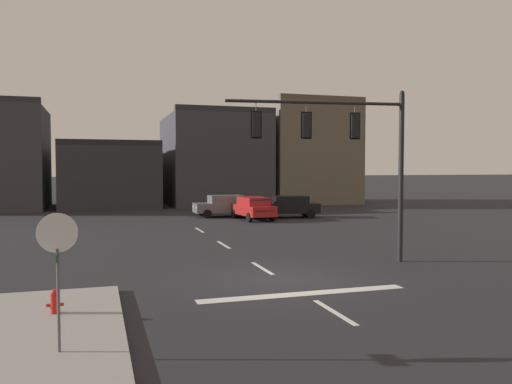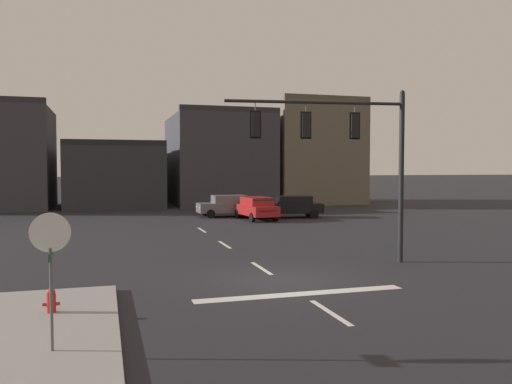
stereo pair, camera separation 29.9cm
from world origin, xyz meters
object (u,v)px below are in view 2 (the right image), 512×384
object	(u,v)px
signal_mast_near_side	(346,143)
car_lot_middle	(293,206)
stop_sign	(50,248)
car_lot_farside	(228,205)
car_lot_nearside	(256,208)
fire_hydrant	(51,305)

from	to	relation	value
signal_mast_near_side	car_lot_middle	size ratio (longest dim) A/B	1.49
stop_sign	car_lot_farside	distance (m)	28.79
signal_mast_near_side	stop_sign	world-z (taller)	signal_mast_near_side
car_lot_nearside	fire_hydrant	xyz separation A→B (m)	(-11.54, -21.44, -0.53)
signal_mast_near_side	stop_sign	bearing A→B (deg)	-143.21
car_lot_nearside	car_lot_farside	distance (m)	3.09
signal_mast_near_side	stop_sign	distance (m)	12.53
signal_mast_near_side	car_lot_nearside	world-z (taller)	signal_mast_near_side
signal_mast_near_side	stop_sign	xyz separation A→B (m)	(-9.84, -7.36, -2.48)
car_lot_nearside	car_lot_middle	xyz separation A→B (m)	(3.00, 0.68, 0.00)
stop_sign	car_lot_middle	distance (m)	28.77
stop_sign	car_lot_nearside	distance (m)	26.79
car_lot_middle	car_lot_farside	distance (m)	4.86
signal_mast_near_side	car_lot_farside	xyz separation A→B (m)	(0.02, 19.67, -3.77)
signal_mast_near_side	car_lot_middle	bearing A→B (deg)	75.90
car_lot_middle	car_lot_farside	bearing A→B (deg)	154.83
car_lot_farside	car_lot_middle	bearing A→B (deg)	-25.17
car_lot_nearside	car_lot_farside	bearing A→B (deg)	117.07
stop_sign	car_lot_farside	world-z (taller)	stop_sign
car_lot_nearside	car_lot_middle	size ratio (longest dim) A/B	0.99
car_lot_farside	fire_hydrant	xyz separation A→B (m)	(-10.13, -24.19, -0.53)
stop_sign	car_lot_middle	size ratio (longest dim) A/B	0.61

